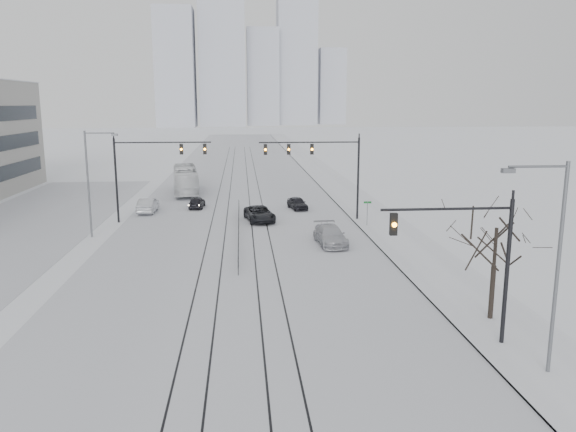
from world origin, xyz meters
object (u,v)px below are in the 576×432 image
object	(u,v)px
bare_tree	(496,238)
sedan_sb_inner	(197,202)
sedan_nb_front	(260,214)
sedan_sb_outer	(148,206)
traffic_mast_near	(474,253)
sedan_nb_right	(330,236)
box_truck	(185,180)
sedan_nb_far	(297,203)

from	to	relation	value
bare_tree	sedan_sb_inner	world-z (taller)	bare_tree
bare_tree	sedan_nb_front	size ratio (longest dim) A/B	1.17
sedan_sb_outer	sedan_nb_front	world-z (taller)	sedan_sb_outer
bare_tree	sedan_sb_outer	world-z (taller)	bare_tree
bare_tree	traffic_mast_near	bearing A→B (deg)	-128.76
sedan_sb_outer	sedan_nb_front	xyz separation A→B (m)	(11.46, -5.36, -0.03)
sedan_sb_inner	sedan_nb_right	bearing A→B (deg)	129.17
sedan_sb_inner	sedan_sb_outer	distance (m)	5.34
traffic_mast_near	sedan_sb_outer	world-z (taller)	traffic_mast_near
sedan_nb_front	box_truck	size ratio (longest dim) A/B	0.43
sedan_sb_outer	sedan_nb_right	bearing A→B (deg)	139.80
traffic_mast_near	sedan_sb_inner	distance (m)	40.09
sedan_nb_right	sedan_nb_far	world-z (taller)	sedan_nb_right
sedan_sb_inner	sedan_nb_front	size ratio (longest dim) A/B	0.72
sedan_sb_outer	sedan_nb_front	bearing A→B (deg)	156.38
sedan_nb_front	sedan_nb_far	xyz separation A→B (m)	(4.27, 5.95, -0.07)
sedan_sb_outer	sedan_nb_far	bearing A→B (deg)	-176.38
sedan_nb_front	box_truck	world-z (taller)	box_truck
sedan_sb_inner	box_truck	size ratio (longest dim) A/B	0.31
traffic_mast_near	sedan_nb_far	bearing A→B (deg)	97.30
sedan_sb_outer	sedan_nb_front	size ratio (longest dim) A/B	0.88
sedan_sb_inner	bare_tree	bearing A→B (deg)	121.96
traffic_mast_near	sedan_nb_far	distance (m)	35.79
bare_tree	sedan_sb_inner	size ratio (longest dim) A/B	1.64
bare_tree	sedan_nb_right	world-z (taller)	bare_tree
sedan_nb_front	sedan_nb_right	size ratio (longest dim) A/B	1.00
bare_tree	box_truck	xyz separation A→B (m)	(-19.95, 44.47, -2.81)
traffic_mast_near	bare_tree	xyz separation A→B (m)	(2.41, 3.00, -0.07)
bare_tree	sedan_sb_inner	xyz separation A→B (m)	(-17.76, 33.82, -3.85)
sedan_nb_right	sedan_nb_far	distance (m)	15.61
traffic_mast_near	box_truck	bearing A→B (deg)	110.28
traffic_mast_near	sedan_sb_outer	size ratio (longest dim) A/B	1.53
bare_tree	sedan_nb_right	xyz separation A→B (m)	(-5.82, 16.71, -3.73)
traffic_mast_near	sedan_nb_right	xyz separation A→B (m)	(-3.41, 19.72, -3.81)
traffic_mast_near	sedan_sb_inner	world-z (taller)	traffic_mast_near
sedan_nb_right	box_truck	world-z (taller)	box_truck
bare_tree	box_truck	world-z (taller)	bare_tree
sedan_nb_right	traffic_mast_near	bearing A→B (deg)	-83.89
sedan_sb_outer	sedan_nb_right	world-z (taller)	sedan_nb_right
box_truck	sedan_sb_inner	bearing A→B (deg)	94.92
bare_tree	sedan_nb_far	distance (m)	33.24
sedan_sb_outer	sedan_nb_far	xyz separation A→B (m)	(15.73, 0.59, -0.10)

